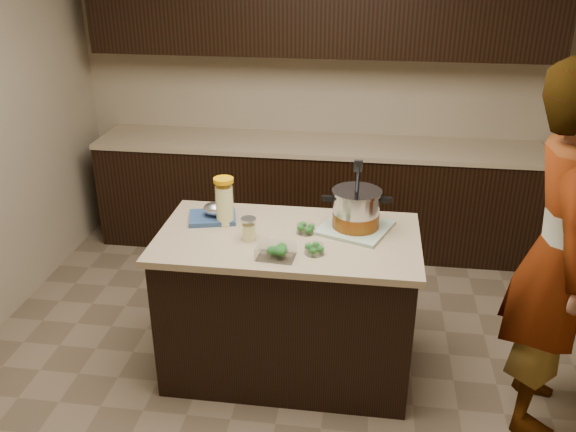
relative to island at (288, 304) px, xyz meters
name	(u,v)px	position (x,y,z in m)	size (l,w,h in m)	color
ground_plane	(288,366)	(0.00, 0.00, -0.45)	(4.00, 4.00, 0.00)	brown
room_shell	(288,90)	(0.00, 0.00, 1.26)	(4.04, 4.04, 2.72)	tan
back_cabinets	(318,136)	(0.00, 1.74, 0.49)	(3.60, 0.63, 2.33)	black
island	(288,304)	(0.00, 0.00, 0.00)	(1.46, 0.81, 0.90)	black
dish_towel	(355,228)	(0.37, 0.13, 0.46)	(0.36, 0.36, 0.02)	#537B54
stock_pot	(356,211)	(0.37, 0.13, 0.56)	(0.39, 0.30, 0.40)	#B7B7BC
lemonade_pitcher	(224,203)	(-0.38, 0.11, 0.58)	(0.14, 0.14, 0.28)	#EBE490
mason_jar	(249,230)	(-0.21, -0.08, 0.51)	(0.10, 0.10, 0.14)	#EBE490
broccoli_tub_left	(306,229)	(0.09, 0.05, 0.47)	(0.13, 0.13, 0.05)	silver
broccoli_tub_right	(314,250)	(0.17, -0.19, 0.47)	(0.14, 0.14, 0.05)	silver
broccoli_tub_rect	(276,252)	(-0.03, -0.26, 0.48)	(0.20, 0.16, 0.07)	silver
blue_tray	(214,214)	(-0.46, 0.15, 0.48)	(0.31, 0.27, 0.10)	navy
person	(560,256)	(1.39, -0.18, 0.52)	(0.71, 0.47, 1.95)	gray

